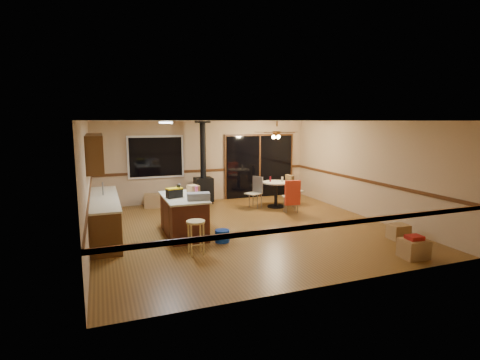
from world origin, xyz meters
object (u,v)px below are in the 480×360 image
box_under_window (153,201)px  box_corner_a (414,249)px  blue_bucket (222,236)px  kitchen_island (183,215)px  chair_near (292,193)px  box_corner_b (398,232)px  toolbox_black (174,193)px  bar_stool (196,237)px  chair_left (256,188)px  chair_right (290,186)px  toolbox_grey (198,196)px  dining_table (276,190)px  wood_stove (203,181)px

box_under_window → box_corner_a: bearing=-56.2°
blue_bucket → kitchen_island: bearing=129.3°
chair_near → box_corner_a: (0.50, -3.93, -0.42)m
box_under_window → box_corner_b: 6.93m
toolbox_black → box_corner_b: (4.60, -1.93, -0.83)m
blue_bucket → box_corner_a: size_ratio=0.66×
bar_stool → box_under_window: 4.46m
kitchen_island → chair_near: chair_near is taller
bar_stool → box_corner_a: bar_stool is taller
box_corner_a → chair_near: bearing=97.2°
toolbox_black → box_corner_a: toolbox_black is taller
chair_left → chair_right: (1.12, -0.09, 0.01)m
toolbox_black → box_corner_a: (4.01, -2.95, -0.81)m
toolbox_black → chair_right: (3.95, 1.92, -0.40)m
toolbox_grey → chair_left: (2.39, 2.41, -0.39)m
bar_stool → chair_left: 4.24m
dining_table → bar_stool: bearing=-136.2°
kitchen_island → box_corner_b: bearing=-24.5°
kitchen_island → chair_right: chair_right is taller
toolbox_grey → chair_near: size_ratio=0.70×
box_corner_a → box_corner_b: bearing=59.8°
kitchen_island → box_under_window: size_ratio=3.36×
toolbox_grey → toolbox_black: 0.61m
blue_bucket → chair_left: chair_left is taller
wood_stove → blue_bucket: 3.96m
box_under_window → toolbox_black: bearing=-88.5°
kitchen_island → box_corner_a: bearing=-38.5°
dining_table → chair_left: bearing=166.6°
dining_table → chair_left: chair_left is taller
chair_right → box_corner_a: bearing=-89.3°
kitchen_island → blue_bucket: 1.10m
toolbox_black → dining_table: bearing=28.4°
wood_stove → dining_table: size_ratio=3.10×
wood_stove → toolbox_grey: (-1.06, -3.53, 0.25)m
wood_stove → toolbox_grey: 3.70m
dining_table → chair_left: size_ratio=1.52×
toolbox_grey → box_under_window: bearing=98.3°
blue_bucket → chair_right: (3.08, 2.66, 0.46)m
box_under_window → blue_bucket: bearing=-76.3°
chair_left → box_corner_a: (1.18, -4.95, -0.41)m
toolbox_black → chair_right: toolbox_black is taller
toolbox_black → chair_near: bearing=15.5°
blue_bucket → chair_left: (1.95, 2.75, 0.46)m
wood_stove → chair_near: size_ratio=3.60×
wood_stove → toolbox_black: 3.48m
wood_stove → box_corner_a: wood_stove is taller
chair_near → box_corner_a: bearing=-82.8°
box_under_window → box_corner_b: bearing=-47.4°
chair_right → box_under_window: chair_right is taller
box_under_window → chair_right: bearing=-17.3°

